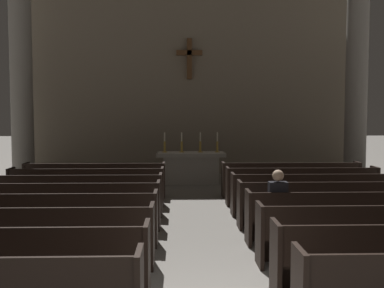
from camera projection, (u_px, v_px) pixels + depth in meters
The scene contains 21 objects.
pew_left_row_3 at pixel (26, 237), 6.86m from camera, with size 3.76×0.50×0.95m.
pew_left_row_4 at pixel (48, 219), 8.00m from camera, with size 3.76×0.50×0.95m.
pew_left_row_5 at pixel (64, 206), 9.13m from camera, with size 3.76×0.50×0.95m.
pew_left_row_6 at pixel (77, 195), 10.27m from camera, with size 3.76×0.50×0.95m.
pew_left_row_7 at pixel (87, 187), 11.41m from camera, with size 3.76×0.50×0.95m.
pew_left_row_8 at pixel (95, 180), 12.55m from camera, with size 3.76×0.50×0.95m.
pew_right_row_3 at pixel (382, 234), 7.02m from camera, with size 3.76×0.50×0.95m.
pew_right_row_4 at pixel (353, 217), 8.15m from camera, with size 3.76×0.50×0.95m.
pew_right_row_5 at pixel (332, 204), 9.29m from camera, with size 3.76×0.50×0.95m.
pew_right_row_6 at pixel (315, 194), 10.43m from camera, with size 3.76×0.50×0.95m.
pew_right_row_7 at pixel (302, 186), 11.57m from camera, with size 3.76×0.50×0.95m.
pew_right_row_8 at pixel (291, 179), 12.71m from camera, with size 3.76×0.50×0.95m.
column_left_third at pixel (21, 76), 14.95m from camera, with size 1.06×1.06×7.08m.
column_right_third at pixel (357, 77), 15.27m from camera, with size 1.06×1.06×7.08m.
altar at pixel (191, 167), 15.06m from camera, with size 2.20×0.90×1.01m.
candlestick_outer_left at pixel (165, 146), 14.99m from camera, with size 0.16×0.16×0.64m.
candlestick_inner_left at pixel (182, 146), 15.00m from camera, with size 0.16×0.16×0.64m.
candlestick_inner_right at pixel (200, 146), 15.02m from camera, with size 0.16×0.16×0.64m.
candlestick_outer_right at pixel (217, 146), 15.04m from camera, with size 0.16×0.16×0.64m.
apse_with_cross at pixel (189, 70), 17.20m from camera, with size 12.03×0.43×7.70m.
lone_worshipper at pixel (277, 205), 8.14m from camera, with size 0.32×0.43×1.32m.
Camera 1 is at (-0.41, -4.57, 2.32)m, focal length 43.58 mm.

